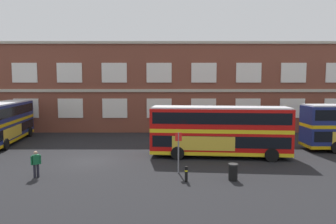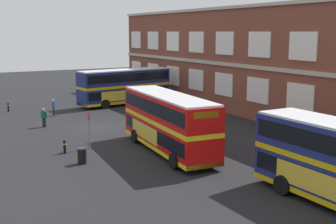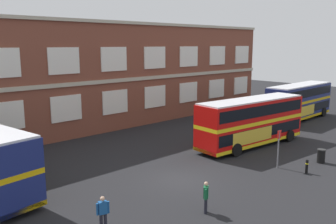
{
  "view_description": "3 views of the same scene",
  "coord_description": "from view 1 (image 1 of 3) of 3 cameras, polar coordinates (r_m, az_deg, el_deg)",
  "views": [
    {
      "loc": [
        5.98,
        -23.58,
        5.96
      ],
      "look_at": [
        5.99,
        3.28,
        3.48
      ],
      "focal_mm": 33.7,
      "sensor_mm": 36.0,
      "label": 1
    },
    {
      "loc": [
        36.39,
        -13.09,
        8.33
      ],
      "look_at": [
        7.34,
        3.06,
        2.26
      ],
      "focal_mm": 47.16,
      "sensor_mm": 36.0,
      "label": 2
    },
    {
      "loc": [
        -15.9,
        -15.48,
        8.63
      ],
      "look_at": [
        4.05,
        5.42,
        3.2
      ],
      "focal_mm": 38.92,
      "sensor_mm": 36.0,
      "label": 3
    }
  ],
  "objects": [
    {
      "name": "safety_bollard_east",
      "position": [
        19.41,
        3.31,
        -11.1
      ],
      "size": [
        0.19,
        0.19,
        0.95
      ],
      "color": "black",
      "rests_on": "ground"
    },
    {
      "name": "double_decker_near",
      "position": [
        34.87,
        -27.6,
        -1.61
      ],
      "size": [
        4.03,
        11.25,
        4.07
      ],
      "color": "navy",
      "rests_on": "ground"
    },
    {
      "name": "station_litter_bin",
      "position": [
        20.06,
        11.67,
        -10.57
      ],
      "size": [
        0.6,
        0.6,
        1.03
      ],
      "color": "black",
      "rests_on": "ground"
    },
    {
      "name": "waiting_passenger",
      "position": [
        21.77,
        -22.78,
        -8.5
      ],
      "size": [
        0.57,
        0.47,
        1.7
      ],
      "color": "black",
      "rests_on": "ground"
    },
    {
      "name": "double_decker_middle",
      "position": [
        25.71,
        9.3,
        -3.32
      ],
      "size": [
        11.19,
        3.61,
        4.07
      ],
      "color": "red",
      "rests_on": "ground"
    },
    {
      "name": "brick_terminal_building",
      "position": [
        41.73,
        -5.13,
        4.31
      ],
      "size": [
        53.08,
        8.19,
        10.85
      ],
      "color": "brown",
      "rests_on": "ground"
    },
    {
      "name": "ground_plane",
      "position": [
        26.94,
        -12.96,
        -7.65
      ],
      "size": [
        120.0,
        120.0,
        0.0
      ],
      "primitive_type": "plane",
      "color": "black"
    },
    {
      "name": "bus_stand_flag",
      "position": [
        21.0,
        1.88,
        -6.61
      ],
      "size": [
        0.44,
        0.1,
        2.7
      ],
      "color": "slate",
      "rests_on": "ground"
    }
  ]
}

